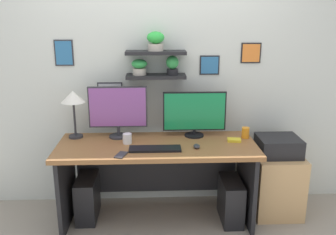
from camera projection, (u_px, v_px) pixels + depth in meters
name	position (u px, v px, depth m)	size (l,w,h in m)	color
ground_plane	(158.00, 219.00, 3.44)	(8.00, 8.00, 0.00)	gray
back_wall_assembly	(156.00, 69.00, 3.49)	(4.40, 0.24, 2.70)	silver
desk	(157.00, 163.00, 3.35)	(1.76, 0.68, 0.75)	brown
monitor_left	(118.00, 110.00, 3.36)	(0.54, 0.18, 0.48)	#2D2D33
monitor_right	(194.00, 113.00, 3.40)	(0.59, 0.18, 0.42)	black
keyboard	(155.00, 149.00, 3.10)	(0.44, 0.14, 0.02)	black
computer_mouse	(197.00, 146.00, 3.15)	(0.06, 0.09, 0.03)	#2D2D33
desk_lamp	(73.00, 100.00, 3.31)	(0.22, 0.22, 0.44)	#2D2D33
cell_phone	(121.00, 155.00, 2.98)	(0.07, 0.14, 0.01)	#2D2D33
coffee_mug	(127.00, 139.00, 3.24)	(0.08, 0.08, 0.09)	white
pen_cup	(245.00, 133.00, 3.39)	(0.07, 0.07, 0.10)	orange
scissors_tray	(234.00, 140.00, 3.31)	(0.12, 0.08, 0.02)	yellow
drawer_cabinet	(275.00, 183.00, 3.52)	(0.44, 0.50, 0.59)	tan
printer	(278.00, 146.00, 3.41)	(0.38, 0.34, 0.17)	black
computer_tower_left	(88.00, 198.00, 3.43)	(0.18, 0.40, 0.40)	black
computer_tower_right	(231.00, 200.00, 3.38)	(0.18, 0.40, 0.40)	black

